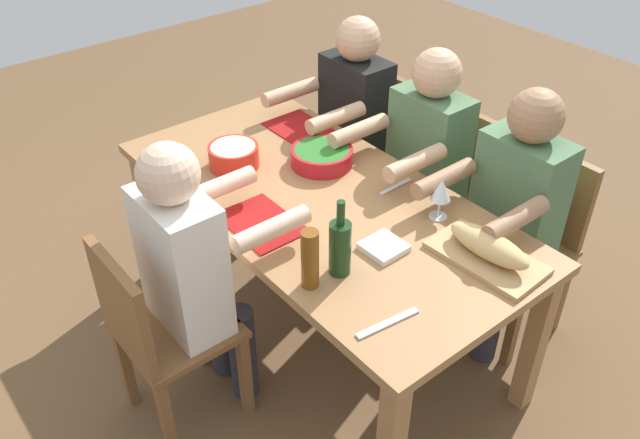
{
  "coord_description": "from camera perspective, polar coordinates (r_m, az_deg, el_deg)",
  "views": [
    {
      "loc": [
        -1.69,
        1.37,
        2.22
      ],
      "look_at": [
        0.0,
        0.0,
        0.63
      ],
      "focal_mm": 37.1,
      "sensor_mm": 36.0,
      "label": 1
    }
  ],
  "objects": [
    {
      "name": "diner_near_center",
      "position": [
        2.99,
        8.72,
        5.18
      ],
      "size": [
        0.41,
        0.53,
        1.2
      ],
      "color": "#2D2D38",
      "rests_on": "ground_plane"
    },
    {
      "name": "dining_table",
      "position": [
        2.68,
        -0.0,
        0.44
      ],
      "size": [
        1.79,
        0.89,
        0.74
      ],
      "color": "#9E7044",
      "rests_on": "ground_plane"
    },
    {
      "name": "wine_glass",
      "position": [
        2.49,
        10.4,
        2.38
      ],
      "size": [
        0.08,
        0.08,
        0.17
      ],
      "color": "silver",
      "rests_on": "dining_table"
    },
    {
      "name": "diner_near_left",
      "position": [
        2.74,
        16.11,
        0.93
      ],
      "size": [
        0.41,
        0.53,
        1.2
      ],
      "color": "#2D2D38",
      "rests_on": "ground_plane"
    },
    {
      "name": "diner_near_right",
      "position": [
        3.3,
        2.5,
        8.66
      ],
      "size": [
        0.41,
        0.53,
        1.2
      ],
      "color": "#2D2D38",
      "rests_on": "ground_plane"
    },
    {
      "name": "diner_far_center",
      "position": [
        2.4,
        -10.85,
        -3.81
      ],
      "size": [
        0.41,
        0.53,
        1.2
      ],
      "color": "#2D2D38",
      "rests_on": "ground_plane"
    },
    {
      "name": "chair_near_left",
      "position": [
        3.0,
        17.57,
        -1.17
      ],
      "size": [
        0.4,
        0.4,
        0.85
      ],
      "color": "brown",
      "rests_on": "ground_plane"
    },
    {
      "name": "placemat_near_right",
      "position": [
        3.11,
        -1.67,
        7.82
      ],
      "size": [
        0.32,
        0.23,
        0.01
      ],
      "primitive_type": "cube",
      "color": "maroon",
      "rests_on": "dining_table"
    },
    {
      "name": "chair_near_right",
      "position": [
        3.51,
        4.68,
        6.4
      ],
      "size": [
        0.4,
        0.4,
        0.85
      ],
      "color": "brown",
      "rests_on": "ground_plane"
    },
    {
      "name": "serving_bowl_greens",
      "position": [
        2.82,
        0.16,
        5.55
      ],
      "size": [
        0.27,
        0.27,
        0.07
      ],
      "color": "#B21923",
      "rests_on": "dining_table"
    },
    {
      "name": "serving_bowl_pasta",
      "position": [
        2.82,
        -7.46,
        5.55
      ],
      "size": [
        0.21,
        0.21,
        0.1
      ],
      "color": "red",
      "rests_on": "dining_table"
    },
    {
      "name": "bread_loaf",
      "position": [
        2.35,
        14.35,
        -2.15
      ],
      "size": [
        0.33,
        0.13,
        0.09
      ],
      "primitive_type": "ellipsoid",
      "rotation": [
        0.0,
        0.0,
        0.05
      ],
      "color": "tan",
      "rests_on": "cutting_board"
    },
    {
      "name": "ground_plane",
      "position": [
        3.1,
        -0.0,
        -9.42
      ],
      "size": [
        8.0,
        8.0,
        0.0
      ],
      "primitive_type": "plane",
      "color": "brown"
    },
    {
      "name": "carving_knife",
      "position": [
        2.09,
        5.86,
        -8.88
      ],
      "size": [
        0.05,
        0.23,
        0.01
      ],
      "primitive_type": "cube",
      "rotation": [
        0.0,
        0.0,
        1.44
      ],
      "color": "silver",
      "rests_on": "dining_table"
    },
    {
      "name": "chair_far_center",
      "position": [
        2.5,
        -13.97,
        -9.25
      ],
      "size": [
        0.4,
        0.4,
        0.85
      ],
      "color": "brown",
      "rests_on": "ground_plane"
    },
    {
      "name": "beer_bottle",
      "position": [
        2.14,
        -0.87,
        -3.45
      ],
      "size": [
        0.06,
        0.06,
        0.22
      ],
      "primitive_type": "cylinder",
      "color": "brown",
      "rests_on": "dining_table"
    },
    {
      "name": "cutting_board",
      "position": [
        2.38,
        14.16,
        -3.19
      ],
      "size": [
        0.41,
        0.24,
        0.02
      ],
      "primitive_type": "cube",
      "rotation": [
        0.0,
        0.0,
        0.05
      ],
      "color": "tan",
      "rests_on": "dining_table"
    },
    {
      "name": "napkin_stack",
      "position": [
        2.36,
        5.52,
        -2.38
      ],
      "size": [
        0.14,
        0.14,
        0.02
      ],
      "primitive_type": "cube",
      "rotation": [
        0.0,
        0.0,
        0.02
      ],
      "color": "white",
      "rests_on": "dining_table"
    },
    {
      "name": "chair_near_center",
      "position": [
        3.23,
        10.64,
        2.93
      ],
      "size": [
        0.4,
        0.4,
        0.85
      ],
      "color": "brown",
      "rests_on": "ground_plane"
    },
    {
      "name": "placemat_far_center",
      "position": [
        2.49,
        -5.07,
        -0.29
      ],
      "size": [
        0.32,
        0.23,
        0.01
      ],
      "primitive_type": "cube",
      "color": "maroon",
      "rests_on": "dining_table"
    },
    {
      "name": "wine_bottle",
      "position": [
        2.2,
        1.74,
        -2.34
      ],
      "size": [
        0.08,
        0.08,
        0.29
      ],
      "color": "#193819",
      "rests_on": "dining_table"
    },
    {
      "name": "fork_near_center",
      "position": [
        2.7,
        6.55,
        2.83
      ],
      "size": [
        0.02,
        0.17,
        0.01
      ],
      "primitive_type": "cube",
      "rotation": [
        0.0,
        0.0,
        0.02
      ],
      "color": "silver",
      "rests_on": "dining_table"
    }
  ]
}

